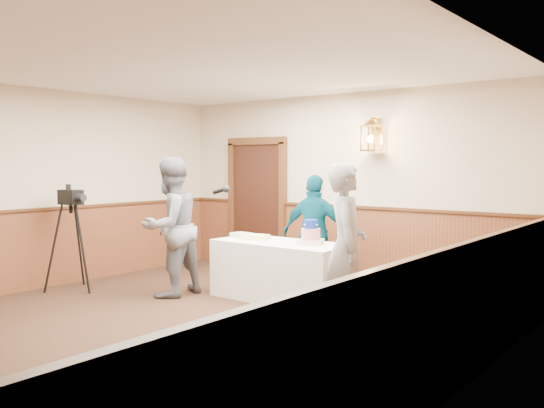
# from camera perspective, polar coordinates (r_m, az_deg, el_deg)

# --- Properties ---
(ground) EXTENTS (7.00, 7.00, 0.00)m
(ground) POSITION_cam_1_polar(r_m,az_deg,el_deg) (6.26, -10.61, -12.32)
(ground) COLOR #331E13
(ground) RESTS_ON ground
(room_shell) EXTENTS (6.02, 7.02, 2.81)m
(room_shell) POSITION_cam_1_polar(r_m,az_deg,el_deg) (6.36, -8.02, 1.88)
(room_shell) COLOR beige
(room_shell) RESTS_ON ground
(display_table) EXTENTS (1.80, 0.80, 0.75)m
(display_table) POSITION_cam_1_polar(r_m,az_deg,el_deg) (7.47, 0.96, -6.63)
(display_table) COLOR white
(display_table) RESTS_ON ground
(tiered_cake) EXTENTS (0.39, 0.39, 0.31)m
(tiered_cake) POSITION_cam_1_polar(r_m,az_deg,el_deg) (7.20, 3.86, -3.05)
(tiered_cake) COLOR beige
(tiered_cake) RESTS_ON display_table
(sheet_cake_yellow) EXTENTS (0.34, 0.28, 0.06)m
(sheet_cake_yellow) POSITION_cam_1_polar(r_m,az_deg,el_deg) (7.64, -1.62, -3.29)
(sheet_cake_yellow) COLOR #ECE78D
(sheet_cake_yellow) RESTS_ON display_table
(sheet_cake_green) EXTENTS (0.29, 0.24, 0.06)m
(sheet_cake_green) POSITION_cam_1_polar(r_m,az_deg,el_deg) (7.89, -3.05, -3.08)
(sheet_cake_green) COLOR #98D799
(sheet_cake_green) RESTS_ON display_table
(interviewer) EXTENTS (1.52, 0.91, 1.84)m
(interviewer) POSITION_cam_1_polar(r_m,az_deg,el_deg) (7.71, -10.02, -2.26)
(interviewer) COLOR slate
(interviewer) RESTS_ON ground
(baker) EXTENTS (0.70, 0.77, 1.76)m
(baker) POSITION_cam_1_polar(r_m,az_deg,el_deg) (6.14, 7.37, -4.18)
(baker) COLOR gray
(baker) RESTS_ON ground
(assistant_p) EXTENTS (1.00, 0.60, 1.60)m
(assistant_p) POSITION_cam_1_polar(r_m,az_deg,el_deg) (7.91, 4.31, -2.91)
(assistant_p) COLOR #064152
(assistant_p) RESTS_ON ground
(tv_camera_rig) EXTENTS (0.55, 0.51, 1.40)m
(tv_camera_rig) POSITION_cam_1_polar(r_m,az_deg,el_deg) (8.42, -19.22, -3.90)
(tv_camera_rig) COLOR black
(tv_camera_rig) RESTS_ON ground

